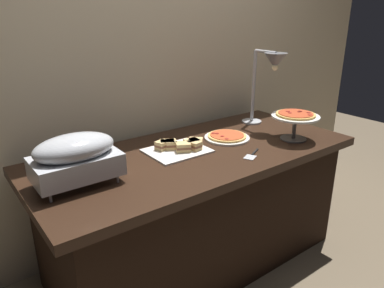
{
  "coord_description": "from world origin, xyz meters",
  "views": [
    {
      "loc": [
        -1.2,
        -1.56,
        1.53
      ],
      "look_at": [
        -0.04,
        0.0,
        0.81
      ],
      "focal_mm": 34.18,
      "sensor_mm": 36.0,
      "label": 1
    }
  ],
  "objects_px": {
    "serving_spatula": "(252,155)",
    "chafing_dish": "(75,157)",
    "heat_lamp": "(271,69)",
    "pizza_plate_front": "(227,137)",
    "sauce_cup_near": "(113,153)",
    "pizza_plate_center": "(295,118)",
    "sandwich_platter": "(180,147)"
  },
  "relations": [
    {
      "from": "pizza_plate_front",
      "to": "sauce_cup_near",
      "type": "distance_m",
      "value": 0.72
    },
    {
      "from": "chafing_dish",
      "to": "serving_spatula",
      "type": "relative_size",
      "value": 2.33
    },
    {
      "from": "heat_lamp",
      "to": "pizza_plate_center",
      "type": "relative_size",
      "value": 1.76
    },
    {
      "from": "heat_lamp",
      "to": "serving_spatula",
      "type": "height_order",
      "value": "heat_lamp"
    },
    {
      "from": "heat_lamp",
      "to": "pizza_plate_front",
      "type": "relative_size",
      "value": 1.81
    },
    {
      "from": "sandwich_platter",
      "to": "serving_spatula",
      "type": "height_order",
      "value": "sandwich_platter"
    },
    {
      "from": "sandwich_platter",
      "to": "sauce_cup_near",
      "type": "xyz_separation_m",
      "value": [
        -0.34,
        0.16,
        -0.01
      ]
    },
    {
      "from": "chafing_dish",
      "to": "serving_spatula",
      "type": "bearing_deg",
      "value": -14.39
    },
    {
      "from": "sauce_cup_near",
      "to": "pizza_plate_front",
      "type": "bearing_deg",
      "value": -13.16
    },
    {
      "from": "chafing_dish",
      "to": "pizza_plate_center",
      "type": "bearing_deg",
      "value": -8.57
    },
    {
      "from": "heat_lamp",
      "to": "sandwich_platter",
      "type": "xyz_separation_m",
      "value": [
        -0.74,
        -0.01,
        -0.38
      ]
    },
    {
      "from": "pizza_plate_center",
      "to": "sauce_cup_near",
      "type": "distance_m",
      "value": 1.12
    },
    {
      "from": "pizza_plate_front",
      "to": "sandwich_platter",
      "type": "relative_size",
      "value": 0.84
    },
    {
      "from": "chafing_dish",
      "to": "sauce_cup_near",
      "type": "xyz_separation_m",
      "value": [
        0.28,
        0.22,
        -0.12
      ]
    },
    {
      "from": "sauce_cup_near",
      "to": "serving_spatula",
      "type": "xyz_separation_m",
      "value": [
        0.63,
        -0.46,
        -0.01
      ]
    },
    {
      "from": "sandwich_platter",
      "to": "serving_spatula",
      "type": "xyz_separation_m",
      "value": [
        0.29,
        -0.3,
        -0.02
      ]
    },
    {
      "from": "chafing_dish",
      "to": "serving_spatula",
      "type": "height_order",
      "value": "chafing_dish"
    },
    {
      "from": "sandwich_platter",
      "to": "pizza_plate_center",
      "type": "bearing_deg",
      "value": -20.97
    },
    {
      "from": "chafing_dish",
      "to": "pizza_plate_front",
      "type": "relative_size",
      "value": 1.37
    },
    {
      "from": "sauce_cup_near",
      "to": "sandwich_platter",
      "type": "bearing_deg",
      "value": -24.69
    },
    {
      "from": "chafing_dish",
      "to": "sauce_cup_near",
      "type": "bearing_deg",
      "value": 38.38
    },
    {
      "from": "pizza_plate_front",
      "to": "pizza_plate_center",
      "type": "xyz_separation_m",
      "value": [
        0.33,
        -0.26,
        0.13
      ]
    },
    {
      "from": "pizza_plate_front",
      "to": "pizza_plate_center",
      "type": "bearing_deg",
      "value": -38.03
    },
    {
      "from": "serving_spatula",
      "to": "chafing_dish",
      "type": "bearing_deg",
      "value": 165.61
    },
    {
      "from": "sandwich_platter",
      "to": "sauce_cup_near",
      "type": "relative_size",
      "value": 5.19
    },
    {
      "from": "pizza_plate_center",
      "to": "sauce_cup_near",
      "type": "xyz_separation_m",
      "value": [
        -1.03,
        0.42,
        -0.12
      ]
    },
    {
      "from": "sandwich_platter",
      "to": "sauce_cup_near",
      "type": "distance_m",
      "value": 0.38
    },
    {
      "from": "serving_spatula",
      "to": "pizza_plate_front",
      "type": "bearing_deg",
      "value": 76.08
    },
    {
      "from": "chafing_dish",
      "to": "serving_spatula",
      "type": "xyz_separation_m",
      "value": [
        0.91,
        -0.23,
        -0.14
      ]
    },
    {
      "from": "chafing_dish",
      "to": "heat_lamp",
      "type": "relative_size",
      "value": 0.75
    },
    {
      "from": "chafing_dish",
      "to": "heat_lamp",
      "type": "xyz_separation_m",
      "value": [
        1.37,
        0.08,
        0.26
      ]
    },
    {
      "from": "heat_lamp",
      "to": "pizza_plate_center",
      "type": "distance_m",
      "value": 0.38
    }
  ]
}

